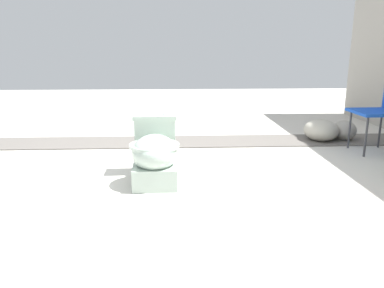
% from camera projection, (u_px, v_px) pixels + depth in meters
% --- Properties ---
extents(ground_plane, '(14.00, 14.00, 0.00)m').
position_uv_depth(ground_plane, '(161.00, 175.00, 3.18)').
color(ground_plane, beige).
extents(gravel_strip, '(0.56, 8.00, 0.01)m').
position_uv_depth(gravel_strip, '(208.00, 141.00, 4.33)').
color(gravel_strip, '#605B56').
rests_on(gravel_strip, ground).
extents(toilet, '(0.64, 0.40, 0.52)m').
position_uv_depth(toilet, '(155.00, 154.00, 3.02)').
color(toilet, '#B2C6B7').
rests_on(toilet, ground).
extents(boulder_near, '(0.31, 0.28, 0.24)m').
position_uv_depth(boulder_near, '(344.00, 130.00, 4.38)').
color(boulder_near, gray).
rests_on(boulder_near, ground).
extents(boulder_far, '(0.44, 0.41, 0.25)m').
position_uv_depth(boulder_far, '(321.00, 130.00, 4.36)').
color(boulder_far, '#ADA899').
rests_on(boulder_far, ground).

